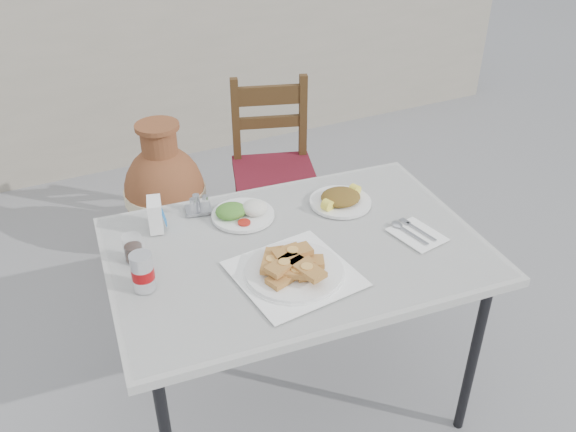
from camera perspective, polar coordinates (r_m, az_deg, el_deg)
name	(u,v)px	position (r m, az deg, el deg)	size (l,w,h in m)	color
ground	(283,419)	(2.53, -0.50, -18.46)	(80.00, 80.00, 0.00)	slate
cafe_table	(296,258)	(2.10, 0.77, -3.96)	(1.33, 0.96, 0.77)	black
pide_plate	(294,266)	(1.93, 0.58, -4.68)	(0.39, 0.39, 0.07)	white
salad_rice_plate	(242,212)	(2.22, -4.31, 0.40)	(0.23, 0.23, 0.06)	white
salad_chopped_plate	(341,199)	(2.30, 4.94, 1.61)	(0.23, 0.23, 0.05)	white
soda_can	(143,272)	(1.90, -13.44, -5.10)	(0.07, 0.07, 0.13)	silver
cola_glass	(133,250)	(2.05, -14.27, -3.07)	(0.06, 0.06, 0.09)	white
napkin_holder	(155,215)	(2.18, -12.31, 0.13)	(0.07, 0.10, 0.11)	white
condiment_caddy	(198,206)	(2.27, -8.38, 0.94)	(0.11, 0.09, 0.07)	#B0B0B7
cutlery_napkin	(414,232)	(2.17, 11.68, -1.52)	(0.17, 0.20, 0.01)	white
chair	(273,169)	(3.15, -1.38, 4.45)	(0.51, 0.51, 0.92)	#38220F
terracotta_urn	(165,194)	(3.25, -11.40, 2.03)	(0.43, 0.43, 0.74)	brown
back_wall	(117,75)	(4.22, -15.68, 12.55)	(6.00, 0.25, 1.20)	gray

